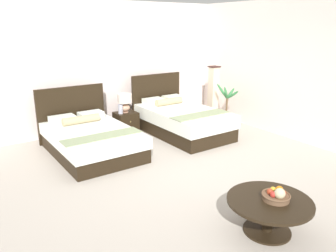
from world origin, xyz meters
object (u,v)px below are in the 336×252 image
Objects in this scene: nightstand at (126,122)px; vase at (121,109)px; table_lamp at (125,101)px; bed_near_window at (90,139)px; potted_palm at (226,115)px; fruit_bowl at (277,195)px; coffee_table at (269,208)px; floor_lamp_corner at (213,94)px; bed_near_corner at (181,120)px.

vase is at bearing -164.16° from nightstand.
table_lamp is 2.01× the size of vase.
table_lamp is at bearing 23.08° from vase.
vase is (-0.14, -0.04, 0.34)m from nightstand.
bed_near_window is at bearing -146.07° from table_lamp.
vase is 2.55m from potted_palm.
nightstand is 2.41m from potted_palm.
table_lamp is at bearing 86.11° from fruit_bowl.
coffee_table is (-0.36, -4.31, 0.08)m from nightstand.
bed_near_window is at bearing -172.51° from floor_lamp_corner.
fruit_bowl is (-1.28, -3.61, 0.16)m from bed_near_corner.
nightstand is 0.46× the size of potted_palm.
bed_near_window is at bearing -146.78° from nightstand.
vase is at bearing 162.26° from potted_palm.
table_lamp is 0.43× the size of coffee_table.
table_lamp is 0.41× the size of potted_palm.
bed_near_corner is at bearing 69.42° from coffee_table.
bed_near_window is 4.48× the size of nightstand.
floor_lamp_corner reaches higher than fruit_bowl.
nightstand is 0.49m from table_lamp.
vase is (-1.13, 0.70, 0.25)m from bed_near_corner.
fruit_bowl is (-0.30, -4.35, 0.24)m from nightstand.
bed_near_window is at bearing -144.70° from vase.
nightstand is at bearing 172.97° from floor_lamp_corner.
bed_near_window is 2.16× the size of coffee_table.
table_lamp is at bearing 159.89° from potted_palm.
bed_near_window reaches higher than fruit_bowl.
bed_near_window is 3.66m from coffee_table.
floor_lamp_corner reaches higher than table_lamp.
vase is 0.20× the size of potted_palm.
bed_near_corner reaches higher than bed_near_window.
coffee_table is 0.18m from fruit_bowl.
bed_near_window reaches higher than coffee_table.
potted_palm is at bearing -3.13° from bed_near_corner.
nightstand is 2.27× the size of vase.
floor_lamp_corner is (1.32, 0.46, 0.36)m from bed_near_corner.
coffee_table is 0.95× the size of potted_palm.
bed_near_corner reaches higher than potted_palm.
nightstand is 1.13× the size of table_lamp.
vase is at bearing 35.30° from bed_near_window.
fruit_bowl is at bearing -122.55° from floor_lamp_corner.
potted_palm is at bearing 54.04° from fruit_bowl.
fruit_bowl is at bearing -125.96° from potted_palm.
floor_lamp_corner is at bearing -5.70° from vase.
floor_lamp_corner is at bearing 19.20° from bed_near_corner.
nightstand is (-0.99, 0.74, -0.08)m from bed_near_corner.
vase is at bearing 148.07° from bed_near_corner.
coffee_table is 2.98× the size of fruit_bowl.
table_lamp is at bearing 142.30° from bed_near_corner.
bed_near_window is at bearing 178.67° from potted_palm.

